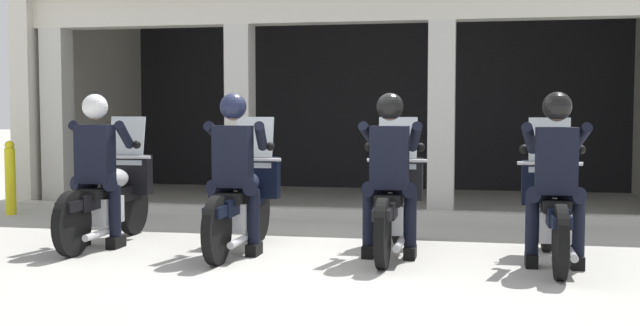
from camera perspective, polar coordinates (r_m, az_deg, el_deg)
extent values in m
plane|color=#A8A59E|center=(10.85, 2.74, -3.72)|extent=(80.00, 80.00, 0.00)
cube|color=black|center=(14.62, 3.83, 4.19)|extent=(9.40, 0.24, 3.04)
cube|color=beige|center=(11.08, 1.32, 11.03)|extent=(9.40, 0.36, 0.44)
cube|color=beige|center=(12.84, 2.72, 11.39)|extent=(9.40, 4.22, 0.16)
cube|color=beige|center=(14.17, -16.06, 4.06)|extent=(0.30, 4.22, 3.04)
cube|color=beige|center=(12.43, -18.14, 3.05)|extent=(0.35, 0.36, 2.60)
cube|color=beige|center=(11.32, -5.69, 3.16)|extent=(0.35, 0.36, 2.60)
cube|color=beige|center=(10.84, 8.63, 3.11)|extent=(0.35, 0.36, 2.60)
cube|color=#B7B5AD|center=(10.59, 0.83, -3.58)|extent=(9.00, 0.24, 0.12)
cylinder|color=black|center=(9.40, -13.12, -3.03)|extent=(0.09, 0.64, 0.64)
cylinder|color=black|center=(8.16, -17.20, -4.14)|extent=(0.09, 0.64, 0.64)
cube|color=black|center=(9.38, -13.14, -1.77)|extent=(0.14, 0.44, 0.08)
cube|color=silver|center=(8.73, -15.16, -3.27)|extent=(0.28, 0.44, 0.28)
cube|color=black|center=(8.76, -15.03, -2.38)|extent=(0.18, 1.24, 0.16)
ellipsoid|color=#B2B2B7|center=(8.93, -14.43, -1.09)|extent=(0.26, 0.48, 0.22)
cube|color=black|center=(8.59, -15.57, -2.04)|extent=(0.24, 0.52, 0.10)
cube|color=black|center=(8.19, -17.02, -2.87)|extent=(0.16, 0.48, 0.10)
cylinder|color=silver|center=(9.32, -13.29, -1.61)|extent=(0.05, 0.24, 0.53)
cube|color=black|center=(9.26, -13.46, -0.78)|extent=(0.52, 0.16, 0.44)
sphere|color=silver|center=(9.35, -13.21, -0.61)|extent=(0.18, 0.18, 0.18)
cube|color=silver|center=(9.22, -13.55, 1.53)|extent=(0.40, 0.14, 0.54)
cylinder|color=silver|center=(9.15, -13.74, 0.42)|extent=(0.62, 0.04, 0.04)
cylinder|color=silver|center=(8.39, -15.47, -4.89)|extent=(0.07, 0.55, 0.07)
cube|color=black|center=(8.54, -15.68, 0.62)|extent=(0.36, 0.22, 0.60)
cube|color=black|center=(8.65, -15.33, 0.79)|extent=(0.05, 0.02, 0.32)
sphere|color=tan|center=(8.54, -15.68, 3.67)|extent=(0.21, 0.21, 0.21)
sphere|color=silver|center=(8.54, -15.68, 3.87)|extent=(0.26, 0.26, 0.26)
cylinder|color=black|center=(8.52, -14.75, -1.47)|extent=(0.26, 0.29, 0.17)
cylinder|color=black|center=(8.52, -14.35, -3.32)|extent=(0.12, 0.12, 0.53)
cube|color=black|center=(8.58, -14.29, -5.47)|extent=(0.11, 0.26, 0.12)
cylinder|color=black|center=(8.64, -16.41, -1.42)|extent=(0.26, 0.29, 0.17)
cylinder|color=black|center=(8.70, -16.73, -3.21)|extent=(0.12, 0.12, 0.53)
cube|color=black|center=(8.75, -16.66, -5.32)|extent=(0.11, 0.26, 0.12)
cylinder|color=black|center=(8.64, -13.71, 1.95)|extent=(0.19, 0.48, 0.31)
sphere|color=black|center=(8.82, -12.89, 1.28)|extent=(0.09, 0.09, 0.09)
cylinder|color=black|center=(8.84, -16.30, 1.94)|extent=(0.19, 0.48, 0.31)
sphere|color=black|center=(9.05, -15.90, 1.29)|extent=(0.09, 0.09, 0.09)
cylinder|color=black|center=(8.77, -4.40, -3.44)|extent=(0.09, 0.64, 0.64)
cylinder|color=black|center=(7.44, -7.33, -4.77)|extent=(0.09, 0.64, 0.64)
cube|color=black|center=(8.74, -4.41, -2.09)|extent=(0.14, 0.44, 0.08)
cube|color=silver|center=(8.05, -5.85, -3.74)|extent=(0.28, 0.44, 0.28)
cube|color=black|center=(8.08, -5.75, -2.78)|extent=(0.18, 1.24, 0.16)
ellipsoid|color=#1E2338|center=(8.27, -5.31, -1.37)|extent=(0.26, 0.48, 0.22)
cube|color=black|center=(7.90, -6.14, -2.43)|extent=(0.24, 0.52, 0.10)
cube|color=black|center=(7.47, -7.20, -3.36)|extent=(0.16, 0.48, 0.10)
cylinder|color=silver|center=(8.68, -4.52, -1.92)|extent=(0.05, 0.24, 0.53)
cube|color=black|center=(8.61, -4.63, -1.03)|extent=(0.52, 0.16, 0.44)
sphere|color=silver|center=(8.71, -4.45, -0.84)|extent=(0.18, 0.18, 0.18)
cube|color=silver|center=(8.57, -4.68, 1.46)|extent=(0.40, 0.14, 0.54)
cylinder|color=silver|center=(8.50, -4.82, 0.26)|extent=(0.62, 0.04, 0.04)
cylinder|color=silver|center=(7.71, -5.76, -5.54)|extent=(0.07, 0.55, 0.07)
cube|color=black|center=(7.85, -6.21, 0.46)|extent=(0.36, 0.22, 0.60)
cube|color=#591414|center=(7.96, -5.95, 0.66)|extent=(0.05, 0.02, 0.32)
sphere|color=tan|center=(7.85, -6.19, 3.79)|extent=(0.21, 0.21, 0.21)
sphere|color=#191E38|center=(7.85, -6.19, 4.01)|extent=(0.26, 0.26, 0.26)
cylinder|color=black|center=(7.85, -5.17, -1.80)|extent=(0.26, 0.29, 0.17)
cylinder|color=black|center=(7.86, -4.74, -3.80)|extent=(0.12, 0.12, 0.53)
cube|color=black|center=(7.92, -4.71, -6.12)|extent=(0.11, 0.26, 0.12)
cylinder|color=black|center=(7.93, -7.11, -1.75)|extent=(0.26, 0.29, 0.17)
cylinder|color=black|center=(7.98, -7.50, -3.71)|extent=(0.12, 0.12, 0.53)
cube|color=black|center=(8.04, -7.46, -6.00)|extent=(0.11, 0.26, 0.12)
cylinder|color=black|center=(8.00, -4.21, 1.90)|extent=(0.19, 0.48, 0.31)
sphere|color=black|center=(8.19, -3.55, 1.18)|extent=(0.09, 0.09, 0.09)
cylinder|color=black|center=(8.12, -7.21, 1.91)|extent=(0.19, 0.48, 0.31)
sphere|color=black|center=(8.34, -7.00, 1.21)|extent=(0.09, 0.09, 0.09)
cylinder|color=black|center=(8.61, 5.60, -3.58)|extent=(0.09, 0.64, 0.64)
cylinder|color=black|center=(7.23, 4.48, -5.00)|extent=(0.09, 0.64, 0.64)
cube|color=black|center=(8.59, 5.61, -2.20)|extent=(0.14, 0.44, 0.08)
cube|color=silver|center=(7.86, 5.05, -3.92)|extent=(0.28, 0.44, 0.28)
cube|color=black|center=(7.90, 5.10, -2.93)|extent=(0.18, 1.24, 0.16)
ellipsoid|color=black|center=(8.09, 5.28, -1.49)|extent=(0.26, 0.48, 0.22)
cube|color=black|center=(7.71, 4.96, -2.57)|extent=(0.24, 0.52, 0.10)
cube|color=black|center=(7.27, 4.55, -3.55)|extent=(0.16, 0.48, 0.10)
cylinder|color=silver|center=(8.52, 5.57, -2.03)|extent=(0.05, 0.24, 0.53)
cube|color=black|center=(8.45, 5.54, -1.13)|extent=(0.52, 0.16, 0.44)
sphere|color=silver|center=(8.55, 5.60, -0.94)|extent=(0.18, 0.18, 0.18)
cube|color=silver|center=(8.41, 5.54, 1.41)|extent=(0.40, 0.14, 0.54)
cylinder|color=silver|center=(8.34, 5.47, 0.18)|extent=(0.62, 0.04, 0.04)
cylinder|color=silver|center=(7.54, 5.66, -5.75)|extent=(0.07, 0.55, 0.07)
cube|color=black|center=(7.66, 4.96, 0.39)|extent=(0.36, 0.22, 0.60)
cube|color=black|center=(7.77, 5.06, 0.59)|extent=(0.05, 0.02, 0.32)
sphere|color=tan|center=(7.66, 4.99, 3.79)|extent=(0.21, 0.21, 0.21)
sphere|color=black|center=(7.66, 5.00, 4.02)|extent=(0.26, 0.26, 0.26)
cylinder|color=black|center=(7.69, 6.00, -1.92)|extent=(0.26, 0.29, 0.17)
cylinder|color=black|center=(7.71, 6.43, -3.96)|extent=(0.12, 0.12, 0.53)
cube|color=black|center=(7.77, 6.42, -6.33)|extent=(0.11, 0.26, 0.12)
cylinder|color=black|center=(7.72, 3.93, -1.89)|extent=(0.26, 0.29, 0.17)
cylinder|color=black|center=(7.76, 3.48, -3.90)|extent=(0.12, 0.12, 0.53)
cube|color=black|center=(7.82, 3.48, -6.25)|extent=(0.11, 0.26, 0.12)
cylinder|color=black|center=(7.85, 6.75, 1.85)|extent=(0.19, 0.48, 0.31)
sphere|color=black|center=(8.07, 7.15, 1.12)|extent=(0.09, 0.09, 0.09)
cylinder|color=black|center=(7.90, 3.56, 1.88)|extent=(0.19, 0.48, 0.31)
sphere|color=black|center=(8.12, 3.48, 1.16)|extent=(0.09, 0.09, 0.09)
cylinder|color=black|center=(8.42, 15.81, -3.88)|extent=(0.09, 0.64, 0.64)
cylinder|color=black|center=(7.04, 16.70, -5.40)|extent=(0.09, 0.64, 0.64)
cube|color=black|center=(8.39, 15.84, -2.47)|extent=(0.14, 0.44, 0.08)
cube|color=silver|center=(7.67, 16.25, -4.25)|extent=(0.28, 0.44, 0.28)
cube|color=black|center=(7.70, 16.24, -3.24)|extent=(0.18, 1.24, 0.16)
ellipsoid|color=#1E2338|center=(7.90, 16.13, -1.75)|extent=(0.26, 0.48, 0.22)
cube|color=black|center=(7.52, 16.37, -2.88)|extent=(0.24, 0.52, 0.10)
cube|color=black|center=(7.07, 16.68, -3.91)|extent=(0.16, 0.48, 0.10)
cylinder|color=silver|center=(8.33, 15.88, -2.30)|extent=(0.05, 0.24, 0.53)
cube|color=black|center=(8.26, 15.93, -1.37)|extent=(0.52, 0.16, 0.44)
sphere|color=silver|center=(8.35, 15.87, -1.18)|extent=(0.18, 0.18, 0.18)
cube|color=silver|center=(8.21, 15.99, 1.22)|extent=(0.40, 0.14, 0.54)
cylinder|color=silver|center=(8.14, 16.01, -0.04)|extent=(0.62, 0.04, 0.04)
cylinder|color=silver|center=(7.37, 17.39, -6.13)|extent=(0.07, 0.55, 0.07)
cube|color=black|center=(7.46, 16.44, 0.15)|extent=(0.36, 0.22, 0.60)
cube|color=#591414|center=(7.58, 16.36, 0.36)|extent=(0.05, 0.02, 0.32)
sphere|color=#936B51|center=(7.47, 16.49, 3.65)|extent=(0.21, 0.21, 0.21)
sphere|color=black|center=(7.47, 16.50, 3.88)|extent=(0.26, 0.26, 0.26)
cylinder|color=black|center=(7.52, 17.44, -2.21)|extent=(0.26, 0.29, 0.17)
cylinder|color=black|center=(7.56, 17.86, -4.29)|extent=(0.12, 0.12, 0.53)
cube|color=black|center=(7.62, 17.80, -6.70)|extent=(0.11, 0.26, 0.12)
cylinder|color=black|center=(7.50, 15.31, -2.19)|extent=(0.26, 0.29, 0.17)
cylinder|color=black|center=(7.52, 14.82, -4.27)|extent=(0.12, 0.12, 0.53)
cube|color=black|center=(7.59, 14.77, -6.69)|extent=(0.11, 0.26, 0.12)
cylinder|color=black|center=(7.70, 17.95, 1.65)|extent=(0.19, 0.48, 0.31)
sphere|color=black|center=(7.92, 18.04, 0.91)|extent=(0.09, 0.09, 0.09)
cylinder|color=black|center=(7.66, 14.68, 1.70)|extent=(0.19, 0.48, 0.31)
sphere|color=black|center=(7.88, 14.28, 0.96)|extent=(0.09, 0.09, 0.09)
cylinder|color=yellow|center=(11.64, -21.13, -1.24)|extent=(0.14, 0.14, 0.90)
sphere|color=yellow|center=(11.61, -21.19, 1.18)|extent=(0.13, 0.13, 0.13)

